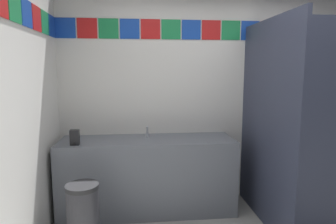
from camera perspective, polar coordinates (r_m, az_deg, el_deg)
wall_back at (r=3.65m, az=8.04°, el=4.25°), size 3.60×0.09×2.72m
vanity_counter at (r=3.41m, az=-3.96°, el=-12.12°), size 1.95×0.58×0.84m
faucet_center at (r=3.37m, az=-4.10°, el=-4.10°), size 0.04×0.10×0.14m
soap_dispenser at (r=3.18m, az=-17.80°, el=-4.76°), size 0.09×0.09×0.16m
stall_divider at (r=3.05m, az=23.67°, el=-2.91°), size 0.92×1.30×2.12m
toilet at (r=3.83m, az=25.09°, el=-12.54°), size 0.39×0.49×0.74m
trash_bin at (r=2.89m, az=-16.24°, el=-19.06°), size 0.29×0.29×0.61m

